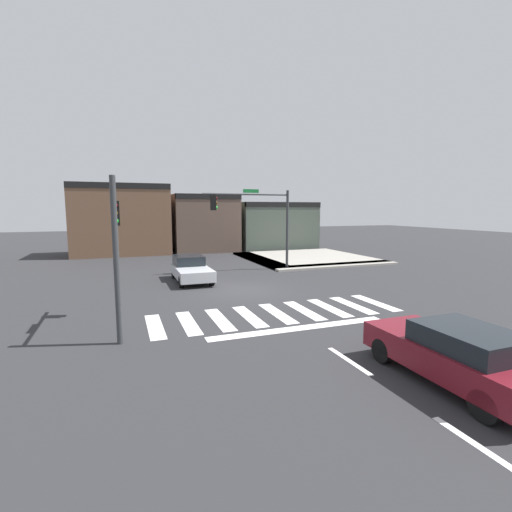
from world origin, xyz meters
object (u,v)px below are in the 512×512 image
at_px(traffic_signal_southwest, 115,230).
at_px(car_silver, 191,269).
at_px(traffic_signal_northeast, 255,213).
at_px(car_maroon, 457,353).

distance_m(traffic_signal_southwest, car_silver, 9.21).
bearing_deg(traffic_signal_northeast, car_maroon, 86.36).
height_order(traffic_signal_northeast, traffic_signal_southwest, traffic_signal_northeast).
bearing_deg(car_maroon, traffic_signal_northeast, -3.64).
bearing_deg(traffic_signal_northeast, car_silver, 22.43).
relative_size(traffic_signal_southwest, car_maroon, 1.16).
relative_size(car_silver, car_maroon, 0.94).
bearing_deg(traffic_signal_southwest, traffic_signal_northeast, -41.65).
bearing_deg(traffic_signal_southwest, car_maroon, -133.16).
xyz_separation_m(traffic_signal_northeast, car_silver, (-4.78, -1.98, -3.20)).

